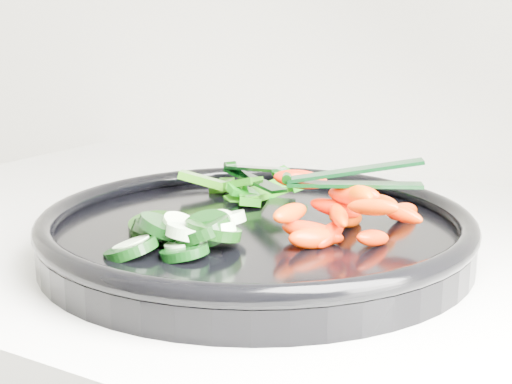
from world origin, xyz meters
The scene contains 6 objects.
veggie_tray centered at (-0.50, 1.63, 0.95)m, with size 0.42×0.42×0.04m.
cucumber_pile centered at (-0.53, 1.56, 0.96)m, with size 0.12×0.13×0.04m.
carrot_pile centered at (-0.43, 1.64, 0.98)m, with size 0.14×0.16×0.05m.
pepper_pile centered at (-0.56, 1.72, 0.96)m, with size 0.12×0.11×0.03m.
tong_carrot centered at (-0.42, 1.64, 1.00)m, with size 0.11×0.06×0.02m.
tong_pepper centered at (-0.56, 1.71, 0.98)m, with size 0.10×0.07×0.02m.
Camera 1 is at (-0.20, 1.12, 1.13)m, focal length 50.00 mm.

